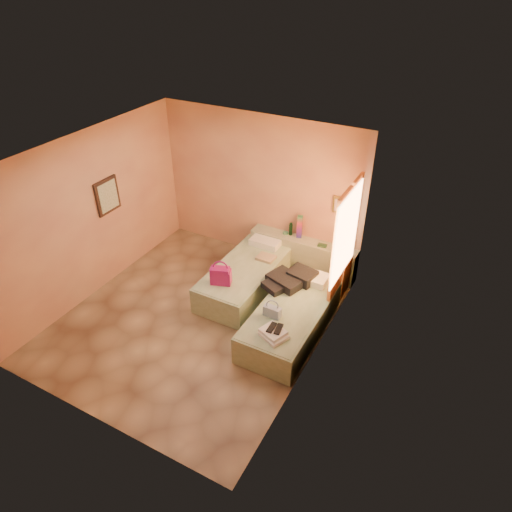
{
  "coord_description": "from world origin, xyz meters",
  "views": [
    {
      "loc": [
        3.55,
        -4.59,
        5.04
      ],
      "look_at": [
        0.65,
        0.85,
        0.93
      ],
      "focal_mm": 32.0,
      "sensor_mm": 36.0,
      "label": 1
    }
  ],
  "objects_px": {
    "flower_vase": "(340,242)",
    "magenta_handbag": "(221,275)",
    "headboard_ledge": "(303,255)",
    "water_bottle": "(291,229)",
    "green_book": "(322,245)",
    "blue_handbag": "(272,312)",
    "bed_right": "(290,320)",
    "towel_stack": "(274,334)",
    "bed_left": "(245,278)"
  },
  "relations": [
    {
      "from": "flower_vase",
      "to": "magenta_handbag",
      "type": "bearing_deg",
      "value": -129.88
    },
    {
      "from": "headboard_ledge",
      "to": "water_bottle",
      "type": "height_order",
      "value": "water_bottle"
    },
    {
      "from": "green_book",
      "to": "blue_handbag",
      "type": "height_order",
      "value": "green_book"
    },
    {
      "from": "headboard_ledge",
      "to": "bed_right",
      "type": "height_order",
      "value": "headboard_ledge"
    },
    {
      "from": "water_bottle",
      "to": "bed_right",
      "type": "bearing_deg",
      "value": -65.13
    },
    {
      "from": "bed_right",
      "to": "flower_vase",
      "type": "relative_size",
      "value": 8.36
    },
    {
      "from": "blue_handbag",
      "to": "towel_stack",
      "type": "bearing_deg",
      "value": -59.63
    },
    {
      "from": "bed_right",
      "to": "bed_left",
      "type": "bearing_deg",
      "value": 151.18
    },
    {
      "from": "blue_handbag",
      "to": "flower_vase",
      "type": "bearing_deg",
      "value": 82.23
    },
    {
      "from": "green_book",
      "to": "flower_vase",
      "type": "xyz_separation_m",
      "value": [
        0.3,
        0.09,
        0.11
      ]
    },
    {
      "from": "bed_right",
      "to": "magenta_handbag",
      "type": "height_order",
      "value": "magenta_handbag"
    },
    {
      "from": "blue_handbag",
      "to": "headboard_ledge",
      "type": "bearing_deg",
      "value": 101.15
    },
    {
      "from": "water_bottle",
      "to": "blue_handbag",
      "type": "relative_size",
      "value": 0.91
    },
    {
      "from": "green_book",
      "to": "magenta_handbag",
      "type": "relative_size",
      "value": 0.48
    },
    {
      "from": "bed_left",
      "to": "magenta_handbag",
      "type": "bearing_deg",
      "value": -100.04
    },
    {
      "from": "flower_vase",
      "to": "blue_handbag",
      "type": "distance_m",
      "value": 2.09
    },
    {
      "from": "bed_left",
      "to": "flower_vase",
      "type": "distance_m",
      "value": 1.8
    },
    {
      "from": "flower_vase",
      "to": "blue_handbag",
      "type": "xyz_separation_m",
      "value": [
        -0.33,
        -2.06,
        -0.18
      ]
    },
    {
      "from": "headboard_ledge",
      "to": "blue_handbag",
      "type": "height_order",
      "value": "blue_handbag"
    },
    {
      "from": "bed_right",
      "to": "magenta_handbag",
      "type": "distance_m",
      "value": 1.35
    },
    {
      "from": "magenta_handbag",
      "to": "blue_handbag",
      "type": "distance_m",
      "value": 1.16
    },
    {
      "from": "headboard_ledge",
      "to": "towel_stack",
      "type": "distance_m",
      "value": 2.46
    },
    {
      "from": "towel_stack",
      "to": "blue_handbag",
      "type": "bearing_deg",
      "value": 119.16
    },
    {
      "from": "green_book",
      "to": "towel_stack",
      "type": "relative_size",
      "value": 0.46
    },
    {
      "from": "flower_vase",
      "to": "towel_stack",
      "type": "distance_m",
      "value": 2.46
    },
    {
      "from": "bed_right",
      "to": "green_book",
      "type": "bearing_deg",
      "value": 95.23
    },
    {
      "from": "towel_stack",
      "to": "magenta_handbag",
      "type": "bearing_deg",
      "value": 151.09
    },
    {
      "from": "bed_left",
      "to": "flower_vase",
      "type": "height_order",
      "value": "flower_vase"
    },
    {
      "from": "magenta_handbag",
      "to": "blue_handbag",
      "type": "xyz_separation_m",
      "value": [
        1.11,
        -0.34,
        -0.07
      ]
    },
    {
      "from": "water_bottle",
      "to": "blue_handbag",
      "type": "bearing_deg",
      "value": -72.7
    },
    {
      "from": "blue_handbag",
      "to": "towel_stack",
      "type": "xyz_separation_m",
      "value": [
        0.22,
        -0.39,
        -0.03
      ]
    },
    {
      "from": "headboard_ledge",
      "to": "bed_left",
      "type": "xyz_separation_m",
      "value": [
        -0.65,
        -1.05,
        -0.08
      ]
    },
    {
      "from": "bed_right",
      "to": "magenta_handbag",
      "type": "bearing_deg",
      "value": 178.19
    },
    {
      "from": "bed_left",
      "to": "magenta_handbag",
      "type": "xyz_separation_m",
      "value": [
        -0.11,
        -0.61,
        0.4
      ]
    },
    {
      "from": "water_bottle",
      "to": "green_book",
      "type": "height_order",
      "value": "water_bottle"
    },
    {
      "from": "bed_left",
      "to": "towel_stack",
      "type": "relative_size",
      "value": 5.71
    },
    {
      "from": "headboard_ledge",
      "to": "bed_right",
      "type": "relative_size",
      "value": 1.02
    },
    {
      "from": "towel_stack",
      "to": "headboard_ledge",
      "type": "bearing_deg",
      "value": 103.36
    },
    {
      "from": "flower_vase",
      "to": "bed_right",
      "type": "bearing_deg",
      "value": -94.88
    },
    {
      "from": "headboard_ledge",
      "to": "magenta_handbag",
      "type": "bearing_deg",
      "value": -114.57
    },
    {
      "from": "bed_left",
      "to": "green_book",
      "type": "xyz_separation_m",
      "value": [
        1.03,
        1.02,
        0.41
      ]
    },
    {
      "from": "headboard_ledge",
      "to": "flower_vase",
      "type": "relative_size",
      "value": 8.57
    },
    {
      "from": "headboard_ledge",
      "to": "blue_handbag",
      "type": "relative_size",
      "value": 7.75
    },
    {
      "from": "water_bottle",
      "to": "flower_vase",
      "type": "xyz_separation_m",
      "value": [
        0.97,
        -0.0,
        -0.0
      ]
    },
    {
      "from": "bed_right",
      "to": "flower_vase",
      "type": "bearing_deg",
      "value": 85.3
    },
    {
      "from": "headboard_ledge",
      "to": "magenta_handbag",
      "type": "relative_size",
      "value": 6.2
    },
    {
      "from": "headboard_ledge",
      "to": "water_bottle",
      "type": "relative_size",
      "value": 8.55
    },
    {
      "from": "headboard_ledge",
      "to": "blue_handbag",
      "type": "bearing_deg",
      "value": -80.06
    },
    {
      "from": "water_bottle",
      "to": "towel_stack",
      "type": "relative_size",
      "value": 0.68
    },
    {
      "from": "flower_vase",
      "to": "blue_handbag",
      "type": "height_order",
      "value": "flower_vase"
    }
  ]
}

